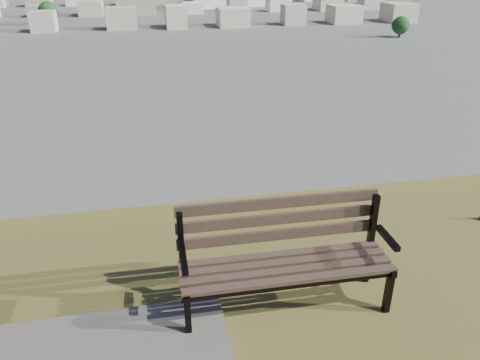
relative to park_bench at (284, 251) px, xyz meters
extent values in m
cube|color=#432F27|center=(0.00, -0.28, -0.09)|extent=(1.80, 0.11, 0.03)
cube|color=#432F27|center=(0.00, -0.16, -0.09)|extent=(1.80, 0.11, 0.03)
cube|color=#432F27|center=(0.00, -0.04, -0.09)|extent=(1.80, 0.11, 0.03)
cube|color=#432F27|center=(0.00, 0.08, -0.09)|extent=(1.80, 0.11, 0.03)
cube|color=#432F27|center=(0.00, 0.16, 0.07)|extent=(1.80, 0.06, 0.10)
cube|color=#432F27|center=(0.00, 0.18, 0.21)|extent=(1.80, 0.06, 0.10)
cube|color=#432F27|center=(0.00, 0.21, 0.36)|extent=(1.80, 0.06, 0.10)
cube|color=black|center=(-0.86, -0.29, -0.31)|extent=(0.05, 0.06, 0.44)
cube|color=black|center=(-0.86, 0.14, -0.07)|extent=(0.05, 0.06, 0.92)
cube|color=black|center=(-0.86, -0.09, -0.12)|extent=(0.06, 0.50, 0.05)
cube|color=black|center=(-0.86, -0.14, 0.13)|extent=(0.05, 0.36, 0.04)
cube|color=black|center=(0.86, -0.31, -0.31)|extent=(0.05, 0.06, 0.44)
cube|color=black|center=(0.86, 0.12, -0.07)|extent=(0.05, 0.06, 0.92)
cube|color=black|center=(0.86, -0.11, -0.12)|extent=(0.06, 0.50, 0.05)
cube|color=black|center=(0.86, -0.16, 0.13)|extent=(0.05, 0.36, 0.04)
cube|color=black|center=(0.00, -0.29, -0.14)|extent=(1.80, 0.06, 0.04)
cube|color=black|center=(0.00, 0.09, -0.14)|extent=(1.80, 0.06, 0.04)
cube|color=silver|center=(49.30, 278.20, -22.76)|extent=(53.17, 31.24, 5.54)
cube|color=#BCAEA1|center=(-35.70, 197.70, -22.03)|extent=(11.00, 11.00, 7.00)
cube|color=beige|center=(-11.70, 197.70, -22.03)|extent=(11.00, 11.00, 7.00)
cube|color=silver|center=(12.30, 197.70, -22.03)|extent=(11.00, 11.00, 7.00)
cube|color=#BAAC97|center=(36.30, 197.70, -22.03)|extent=(11.00, 11.00, 7.00)
cube|color=tan|center=(60.30, 197.70, -22.03)|extent=(11.00, 11.00, 7.00)
cube|color=silver|center=(84.30, 197.70, -22.03)|extent=(11.00, 11.00, 7.00)
cube|color=#AEA79E|center=(108.30, 197.70, -22.03)|extent=(11.00, 11.00, 7.00)
cube|color=silver|center=(-47.70, 247.70, -22.03)|extent=(11.00, 11.00, 7.00)
cube|color=#BAAC97|center=(-23.70, 247.70, -22.03)|extent=(11.00, 11.00, 7.00)
cube|color=tan|center=(0.30, 247.70, -22.03)|extent=(11.00, 11.00, 7.00)
cube|color=silver|center=(24.30, 247.70, -22.03)|extent=(11.00, 11.00, 7.00)
cube|color=#AEA79E|center=(48.30, 247.70, -22.03)|extent=(11.00, 11.00, 7.00)
cube|color=silver|center=(72.30, 247.70, -22.03)|extent=(11.00, 11.00, 7.00)
cube|color=#BCAEA1|center=(96.30, 247.70, -22.03)|extent=(11.00, 11.00, 7.00)
cube|color=beige|center=(120.30, 247.70, -22.03)|extent=(11.00, 11.00, 7.00)
cube|color=silver|center=(-59.70, 297.70, -22.03)|extent=(11.00, 11.00, 7.00)
cylinder|color=#322519|center=(90.30, 157.70, -24.48)|extent=(0.80, 0.80, 2.10)
sphere|color=#133619|center=(90.30, 157.70, -21.33)|extent=(6.30, 6.30, 6.30)
cylinder|color=#322519|center=(-39.70, 217.70, -24.18)|extent=(0.80, 0.80, 2.70)
sphere|color=#133619|center=(-39.70, 217.70, -20.13)|extent=(8.10, 8.10, 8.10)
cylinder|color=#322519|center=(130.30, 277.70, -24.56)|extent=(0.80, 0.80, 1.95)
cylinder|color=#322519|center=(40.30, 297.70, -24.48)|extent=(0.80, 0.80, 2.10)
camera|label=1|loc=(-1.02, -3.18, 2.30)|focal=35.00mm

